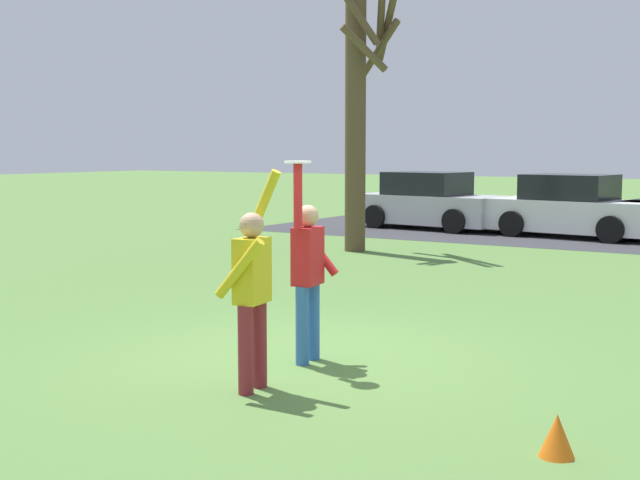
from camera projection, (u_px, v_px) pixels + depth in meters
ground_plane at (303, 357)px, 9.14m from camera, size 120.00×120.00×0.00m
person_catcher at (308, 269)px, 8.85m from camera, size 0.49×0.57×2.08m
person_defender at (252, 286)px, 7.79m from camera, size 0.49×0.58×2.04m
frisbee_disc at (298, 162)px, 8.53m from camera, size 0.27×0.27×0.02m
parked_car_silver at (430, 203)px, 24.03m from camera, size 4.28×2.40×1.59m
parked_car_white at (573, 208)px, 21.68m from camera, size 4.28×2.40×1.59m
parking_strip at (566, 236)px, 22.07m from camera, size 16.60×6.40×0.01m
bare_tree_tall at (359, 107)px, 18.42m from camera, size 1.60×1.91×6.17m
field_cone_orange at (557, 436)px, 6.17m from camera, size 0.26×0.26×0.32m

